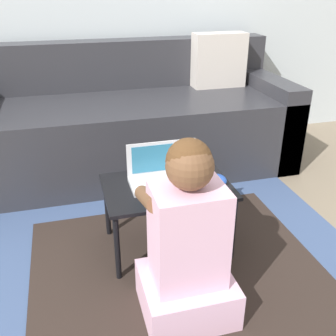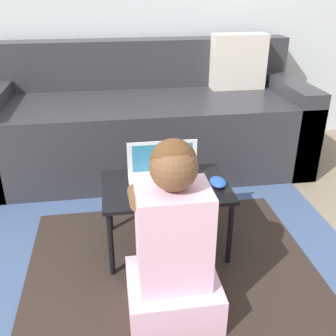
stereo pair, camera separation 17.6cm
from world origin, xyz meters
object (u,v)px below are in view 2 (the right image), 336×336
object	(u,v)px
computer_mouse	(218,182)
person_seated	(173,248)
laptop_desk	(166,193)
laptop	(164,176)
couch	(149,123)

from	to	relation	value
computer_mouse	person_seated	world-z (taller)	person_seated
computer_mouse	person_seated	distance (m)	0.46
laptop_desk	laptop	bearing A→B (deg)	94.49
computer_mouse	couch	bearing A→B (deg)	101.36
laptop_desk	person_seated	xyz separation A→B (m)	(-0.03, -0.41, 0.00)
couch	computer_mouse	size ratio (longest dim) A/B	20.31
laptop_desk	laptop	xyz separation A→B (m)	(-0.00, 0.03, 0.07)
couch	laptop	distance (m)	0.93
laptop	person_seated	xyz separation A→B (m)	(-0.03, -0.44, -0.06)
laptop_desk	couch	bearing A→B (deg)	88.31
laptop_desk	person_seated	bearing A→B (deg)	-94.81
person_seated	laptop	bearing A→B (deg)	85.80
couch	laptop_desk	size ratio (longest dim) A/B	3.62
laptop	person_seated	bearing A→B (deg)	-94.20
couch	person_seated	distance (m)	1.36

